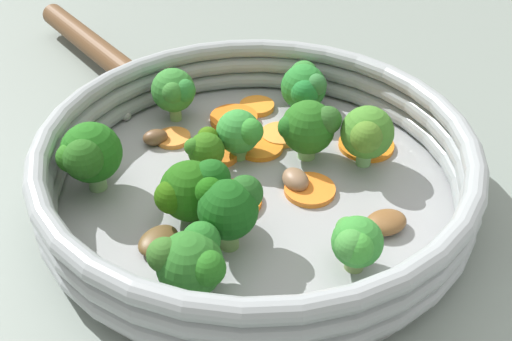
# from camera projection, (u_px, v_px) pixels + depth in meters

# --- Properties ---
(ground_plane) EXTENTS (4.00, 4.00, 0.00)m
(ground_plane) POSITION_uv_depth(u_px,v_px,m) (256.00, 196.00, 0.46)
(ground_plane) COLOR gray
(skillet) EXTENTS (0.31, 0.31, 0.01)m
(skillet) POSITION_uv_depth(u_px,v_px,m) (256.00, 191.00, 0.46)
(skillet) COLOR #939699
(skillet) RESTS_ON ground_plane
(skillet_rim_wall) EXTENTS (0.32, 0.32, 0.05)m
(skillet_rim_wall) POSITION_uv_depth(u_px,v_px,m) (256.00, 161.00, 0.44)
(skillet_rim_wall) COLOR #939B9F
(skillet_rim_wall) RESTS_ON skillet
(skillet_handle) EXTENTS (0.13, 0.21, 0.02)m
(skillet_handle) POSITION_uv_depth(u_px,v_px,m) (97.00, 49.00, 0.62)
(skillet_handle) COLOR brown
(skillet_handle) RESTS_ON skillet
(skillet_rivet_left) EXTENTS (0.01, 0.01, 0.01)m
(skillet_rivet_left) POSITION_uv_depth(u_px,v_px,m) (189.00, 92.00, 0.56)
(skillet_rivet_left) COLOR #919398
(skillet_rivet_left) RESTS_ON skillet
(skillet_rivet_right) EXTENTS (0.01, 0.01, 0.01)m
(skillet_rivet_right) POSITION_uv_depth(u_px,v_px,m) (126.00, 116.00, 0.53)
(skillet_rivet_right) COLOR #969594
(skillet_rivet_right) RESTS_ON skillet
(carrot_slice_0) EXTENTS (0.06, 0.06, 0.01)m
(carrot_slice_0) POSITION_uv_depth(u_px,v_px,m) (234.00, 119.00, 0.53)
(carrot_slice_0) COLOR orange
(carrot_slice_0) RESTS_ON skillet
(carrot_slice_1) EXTENTS (0.05, 0.05, 0.00)m
(carrot_slice_1) POSITION_uv_depth(u_px,v_px,m) (260.00, 146.00, 0.50)
(carrot_slice_1) COLOR orange
(carrot_slice_1) RESTS_ON skillet
(carrot_slice_2) EXTENTS (0.04, 0.04, 0.00)m
(carrot_slice_2) POSITION_uv_depth(u_px,v_px,m) (173.00, 138.00, 0.51)
(carrot_slice_2) COLOR orange
(carrot_slice_2) RESTS_ON skillet
(carrot_slice_3) EXTENTS (0.06, 0.06, 0.00)m
(carrot_slice_3) POSITION_uv_depth(u_px,v_px,m) (231.00, 200.00, 0.44)
(carrot_slice_3) COLOR orange
(carrot_slice_3) RESTS_ON skillet
(carrot_slice_4) EXTENTS (0.04, 0.04, 0.00)m
(carrot_slice_4) POSITION_uv_depth(u_px,v_px,m) (257.00, 106.00, 0.55)
(carrot_slice_4) COLOR orange
(carrot_slice_4) RESTS_ON skillet
(carrot_slice_5) EXTENTS (0.04, 0.04, 0.01)m
(carrot_slice_5) POSITION_uv_depth(u_px,v_px,m) (219.00, 154.00, 0.49)
(carrot_slice_5) COLOR orange
(carrot_slice_5) RESTS_ON skillet
(carrot_slice_6) EXTENTS (0.06, 0.06, 0.00)m
(carrot_slice_6) POSITION_uv_depth(u_px,v_px,m) (366.00, 145.00, 0.50)
(carrot_slice_6) COLOR orange
(carrot_slice_6) RESTS_ON skillet
(carrot_slice_7) EXTENTS (0.06, 0.06, 0.00)m
(carrot_slice_7) POSITION_uv_depth(u_px,v_px,m) (310.00, 190.00, 0.45)
(carrot_slice_7) COLOR orange
(carrot_slice_7) RESTS_ON skillet
(carrot_slice_8) EXTENTS (0.03, 0.03, 0.01)m
(carrot_slice_8) POSITION_uv_depth(u_px,v_px,m) (281.00, 135.00, 0.51)
(carrot_slice_8) COLOR #F8973B
(carrot_slice_8) RESTS_ON skillet
(broccoli_floret_0) EXTENTS (0.04, 0.04, 0.05)m
(broccoli_floret_0) POSITION_uv_depth(u_px,v_px,m) (231.00, 206.00, 0.39)
(broccoli_floret_0) COLOR #688848
(broccoli_floret_0) RESTS_ON skillet
(broccoli_floret_1) EXTENTS (0.04, 0.04, 0.04)m
(broccoli_floret_1) POSITION_uv_depth(u_px,v_px,m) (241.00, 132.00, 0.47)
(broccoli_floret_1) COLOR #71A155
(broccoli_floret_1) RESTS_ON skillet
(broccoli_floret_2) EXTENTS (0.05, 0.04, 0.05)m
(broccoli_floret_2) POSITION_uv_depth(u_px,v_px,m) (192.00, 190.00, 0.41)
(broccoli_floret_2) COLOR #87A563
(broccoli_floret_2) RESTS_ON skillet
(broccoli_floret_3) EXTENTS (0.05, 0.05, 0.04)m
(broccoli_floret_3) POSITION_uv_depth(u_px,v_px,m) (191.00, 261.00, 0.36)
(broccoli_floret_3) COLOR #7E9D51
(broccoli_floret_3) RESTS_ON skillet
(broccoli_floret_4) EXTENTS (0.03, 0.03, 0.04)m
(broccoli_floret_4) POSITION_uv_depth(u_px,v_px,m) (205.00, 149.00, 0.46)
(broccoli_floret_4) COLOR olive
(broccoli_floret_4) RESTS_ON skillet
(broccoli_floret_5) EXTENTS (0.05, 0.04, 0.05)m
(broccoli_floret_5) POSITION_uv_depth(u_px,v_px,m) (309.00, 127.00, 0.47)
(broccoli_floret_5) COLOR #7CAF63
(broccoli_floret_5) RESTS_ON skillet
(broccoli_floret_6) EXTENTS (0.03, 0.04, 0.04)m
(broccoli_floret_6) POSITION_uv_depth(u_px,v_px,m) (356.00, 243.00, 0.37)
(broccoli_floret_6) COLOR olive
(broccoli_floret_6) RESTS_ON skillet
(broccoli_floret_7) EXTENTS (0.04, 0.05, 0.04)m
(broccoli_floret_7) POSITION_uv_depth(u_px,v_px,m) (305.00, 86.00, 0.53)
(broccoli_floret_7) COLOR #5F9545
(broccoli_floret_7) RESTS_ON skillet
(broccoli_floret_8) EXTENTS (0.05, 0.05, 0.06)m
(broccoli_floret_8) POSITION_uv_depth(u_px,v_px,m) (89.00, 155.00, 0.43)
(broccoli_floret_8) COLOR #7DA76C
(broccoli_floret_8) RESTS_ON skillet
(broccoli_floret_9) EXTENTS (0.04, 0.04, 0.05)m
(broccoli_floret_9) POSITION_uv_depth(u_px,v_px,m) (174.00, 91.00, 0.51)
(broccoli_floret_9) COLOR #87AB5F
(broccoli_floret_9) RESTS_ON skillet
(broccoli_floret_10) EXTENTS (0.04, 0.05, 0.05)m
(broccoli_floret_10) POSITION_uv_depth(u_px,v_px,m) (367.00, 132.00, 0.46)
(broccoli_floret_10) COLOR #7DB46A
(broccoli_floret_10) RESTS_ON skillet
(mushroom_piece_0) EXTENTS (0.04, 0.03, 0.01)m
(mushroom_piece_0) POSITION_uv_depth(u_px,v_px,m) (386.00, 222.00, 0.42)
(mushroom_piece_0) COLOR brown
(mushroom_piece_0) RESTS_ON skillet
(mushroom_piece_1) EXTENTS (0.03, 0.03, 0.01)m
(mushroom_piece_1) POSITION_uv_depth(u_px,v_px,m) (295.00, 179.00, 0.45)
(mushroom_piece_1) COLOR #85644A
(mushroom_piece_1) RESTS_ON skillet
(mushroom_piece_2) EXTENTS (0.02, 0.02, 0.01)m
(mushroom_piece_2) POSITION_uv_depth(u_px,v_px,m) (155.00, 137.00, 0.50)
(mushroom_piece_2) COLOR brown
(mushroom_piece_2) RESTS_ON skillet
(mushroom_piece_3) EXTENTS (0.04, 0.04, 0.01)m
(mushroom_piece_3) POSITION_uv_depth(u_px,v_px,m) (158.00, 240.00, 0.40)
(mushroom_piece_3) COLOR brown
(mushroom_piece_3) RESTS_ON skillet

